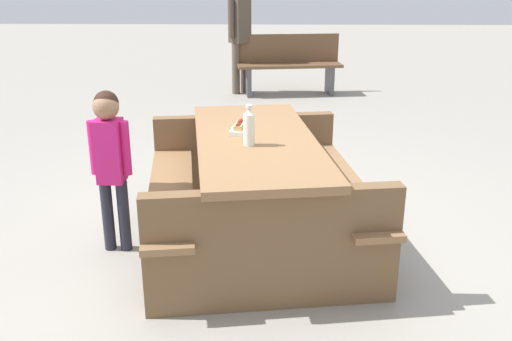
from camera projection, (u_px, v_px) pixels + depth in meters
name	position (u px, v px, depth m)	size (l,w,h in m)	color
ground_plane	(256.00, 242.00, 3.92)	(30.00, 30.00, 0.00)	gray
picnic_table	(256.00, 182.00, 3.77)	(1.98, 1.64, 0.75)	olive
soda_bottle	(249.00, 127.00, 3.47)	(0.07, 0.07, 0.25)	silver
hotdog_tray	(239.00, 128.00, 3.76)	(0.19, 0.13, 0.08)	white
child_in_coat	(110.00, 151.00, 3.59)	(0.17, 0.27, 1.08)	#262633
park_bench_near	(289.00, 63.00, 8.26)	(0.59, 1.54, 0.85)	brown
bystander_adult	(240.00, 21.00, 8.11)	(0.33, 0.34, 1.63)	brown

